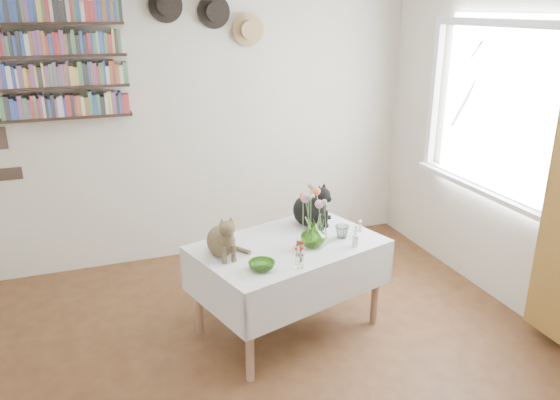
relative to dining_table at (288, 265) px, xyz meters
name	(u,v)px	position (x,y,z in m)	size (l,w,h in m)	color
room	(291,204)	(-0.26, -0.71, 0.74)	(4.08, 4.58, 2.58)	brown
window	(491,123)	(1.71, 0.09, 0.88)	(0.12, 1.52, 1.32)	white
dining_table	(288,265)	(0.00, 0.00, 0.00)	(1.45, 1.15, 0.68)	white
tabby_cat	(221,233)	(-0.48, -0.02, 0.32)	(0.21, 0.26, 0.31)	olive
black_cat	(308,203)	(0.26, 0.28, 0.34)	(0.23, 0.30, 0.35)	black
flower_vase	(313,234)	(0.14, -0.10, 0.26)	(0.17, 0.17, 0.18)	#67AF34
green_bowl	(262,266)	(-0.30, -0.31, 0.19)	(0.17, 0.17, 0.05)	#67AF34
drinking_glass	(342,232)	(0.39, -0.04, 0.21)	(0.10, 0.10, 0.09)	white
candlestick	(355,240)	(0.41, -0.21, 0.22)	(0.04, 0.04, 0.16)	white
berry_jar	(300,254)	(-0.06, -0.36, 0.26)	(0.05, 0.05, 0.21)	white
porcelain_figurine	(360,226)	(0.57, 0.02, 0.21)	(0.05, 0.05, 0.09)	white
flower_bouquet	(313,200)	(0.14, -0.09, 0.51)	(0.17, 0.13, 0.39)	#4C7233
bookshelf_unit	(61,61)	(-1.36, 1.45, 1.33)	(1.00, 0.16, 0.91)	black
wall_hats	(211,16)	(-0.14, 1.48, 1.65)	(0.98, 0.09, 0.48)	black
wall_art_plaques	(3,153)	(-1.89, 1.52, 0.61)	(0.21, 0.02, 0.44)	#38281E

